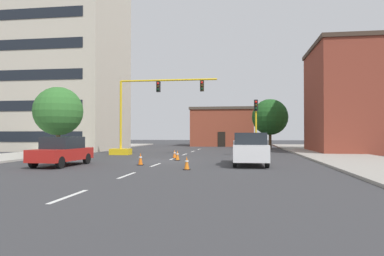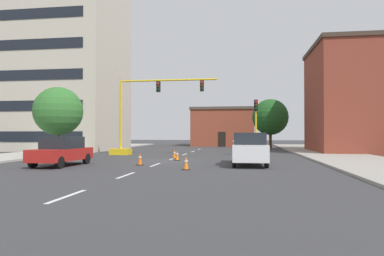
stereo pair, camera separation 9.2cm
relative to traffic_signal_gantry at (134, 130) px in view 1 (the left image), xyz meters
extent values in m
plane|color=#38383A|center=(4.45, -6.71, -2.28)|extent=(160.00, 160.00, 0.00)
cube|color=#B2ADA3|center=(-8.79, 1.29, -2.21)|extent=(6.00, 56.00, 0.14)
cube|color=#9E998E|center=(17.70, 1.29, -2.21)|extent=(6.00, 56.00, 0.14)
cube|color=silver|center=(4.45, -20.71, -2.28)|extent=(0.16, 2.40, 0.01)
cube|color=silver|center=(4.45, -15.21, -2.28)|extent=(0.16, 2.40, 0.01)
cube|color=silver|center=(4.45, -9.71, -2.28)|extent=(0.16, 2.40, 0.01)
cube|color=silver|center=(4.45, -4.21, -2.28)|extent=(0.16, 2.40, 0.01)
cube|color=silver|center=(4.45, 1.29, -2.28)|extent=(0.16, 2.40, 0.01)
cube|color=silver|center=(4.45, 6.79, -2.28)|extent=(0.16, 2.40, 0.01)
cube|color=silver|center=(4.45, 12.29, -2.28)|extent=(0.16, 2.40, 0.01)
cube|color=beige|center=(-12.68, 8.81, 9.05)|extent=(15.19, 11.54, 22.67)
cube|color=black|center=(-12.68, 3.01, -0.66)|extent=(12.45, 0.06, 1.10)
cube|color=black|center=(-12.68, 3.01, 2.57)|extent=(12.45, 0.06, 1.10)
cube|color=black|center=(-12.68, 3.01, 5.81)|extent=(12.45, 0.06, 1.10)
cube|color=black|center=(-12.68, 3.01, 9.05)|extent=(12.45, 0.06, 1.10)
cube|color=black|center=(-12.68, 3.01, 12.29)|extent=(12.45, 0.06, 1.10)
cube|color=brown|center=(6.74, 25.35, 0.48)|extent=(9.42, 9.16, 5.52)
cube|color=#4C4238|center=(6.74, 25.35, 3.44)|extent=(9.72, 9.46, 0.40)
cube|color=black|center=(6.74, 20.74, -1.18)|extent=(1.10, 0.06, 2.20)
cube|color=brown|center=(22.67, 6.79, 2.99)|extent=(11.39, 10.15, 10.56)
cube|color=#3D2D23|center=(22.67, 6.79, 8.47)|extent=(11.69, 10.45, 0.40)
cube|color=yellow|center=(-1.28, 0.00, -2.01)|extent=(1.80, 1.20, 0.55)
cylinder|color=yellow|center=(-1.28, 0.00, 1.37)|extent=(0.20, 0.20, 6.20)
cylinder|color=yellow|center=(3.14, 0.00, 4.47)|extent=(8.83, 0.16, 0.16)
cube|color=black|center=(2.25, 0.00, 3.89)|extent=(0.32, 0.36, 0.95)
sphere|color=red|center=(2.25, -0.19, 4.17)|extent=(0.20, 0.20, 0.20)
sphere|color=#38280A|center=(2.25, -0.19, 3.89)|extent=(0.20, 0.20, 0.20)
sphere|color=black|center=(2.25, -0.19, 3.61)|extent=(0.20, 0.20, 0.20)
cube|color=black|center=(6.23, 0.00, 3.89)|extent=(0.32, 0.36, 0.95)
sphere|color=red|center=(6.23, -0.19, 4.17)|extent=(0.20, 0.20, 0.20)
sphere|color=#38280A|center=(6.23, -0.19, 3.89)|extent=(0.20, 0.20, 0.20)
sphere|color=black|center=(6.23, -0.19, 3.61)|extent=(0.20, 0.20, 0.20)
cylinder|color=yellow|center=(10.91, -0.77, 0.12)|extent=(0.14, 0.14, 4.80)
cube|color=black|center=(10.91, -0.77, 2.04)|extent=(0.32, 0.36, 0.95)
sphere|color=red|center=(10.91, -0.96, 2.32)|extent=(0.20, 0.20, 0.20)
sphere|color=#38280A|center=(10.91, -0.96, 2.04)|extent=(0.20, 0.20, 0.20)
sphere|color=black|center=(10.91, -0.96, 1.76)|extent=(0.20, 0.20, 0.20)
cylinder|color=brown|center=(-5.06, -4.25, -1.14)|extent=(0.36, 0.36, 2.29)
sphere|color=#33702D|center=(-5.06, -4.25, 1.48)|extent=(3.93, 3.93, 3.93)
cylinder|color=#4C3823|center=(13.25, 14.44, -1.12)|extent=(0.36, 0.36, 2.33)
sphere|color=#1E511E|center=(13.25, 14.44, 1.75)|extent=(4.55, 4.55, 4.55)
cube|color=white|center=(10.20, -8.92, -1.47)|extent=(2.11, 5.44, 0.95)
cube|color=#1E2328|center=(10.22, -9.82, -0.64)|extent=(1.87, 1.84, 0.70)
cube|color=white|center=(10.18, -7.74, -0.91)|extent=(2.05, 2.85, 0.16)
cylinder|color=black|center=(11.13, -10.74, -1.94)|extent=(0.23, 0.68, 0.68)
cylinder|color=black|center=(9.33, -10.78, -1.94)|extent=(0.23, 0.68, 0.68)
cylinder|color=black|center=(11.06, -7.07, -1.94)|extent=(0.23, 0.68, 0.68)
cylinder|color=black|center=(9.26, -7.11, -1.94)|extent=(0.23, 0.68, 0.68)
cube|color=#B21E19|center=(-0.95, -11.19, -1.59)|extent=(2.05, 4.58, 0.70)
cube|color=#1E2328|center=(-0.95, -11.09, -0.89)|extent=(1.80, 2.37, 0.70)
cylinder|color=black|center=(-1.71, -9.63, -1.94)|extent=(0.25, 0.69, 0.68)
cylinder|color=black|center=(-0.06, -9.70, -1.94)|extent=(0.25, 0.69, 0.68)
cylinder|color=black|center=(-1.85, -12.68, -1.94)|extent=(0.25, 0.69, 0.68)
cylinder|color=black|center=(-0.20, -12.76, -1.94)|extent=(0.25, 0.69, 0.68)
cube|color=black|center=(4.51, -3.93, -2.26)|extent=(0.36, 0.36, 0.04)
cone|color=orange|center=(4.51, -3.93, -1.92)|extent=(0.28, 0.28, 0.64)
cylinder|color=white|center=(4.51, -3.93, -1.85)|extent=(0.19, 0.19, 0.08)
cube|color=black|center=(5.13, -6.04, -2.26)|extent=(0.36, 0.36, 0.04)
cone|color=orange|center=(5.13, -6.04, -1.90)|extent=(0.28, 0.28, 0.70)
cylinder|color=white|center=(5.13, -6.04, -1.81)|extent=(0.19, 0.19, 0.08)
cube|color=black|center=(3.58, -10.07, -2.26)|extent=(0.36, 0.36, 0.04)
cone|color=orange|center=(3.58, -10.07, -1.88)|extent=(0.28, 0.28, 0.73)
cylinder|color=white|center=(3.58, -10.07, -1.79)|extent=(0.19, 0.19, 0.08)
cube|color=black|center=(6.82, -12.38, -2.26)|extent=(0.36, 0.36, 0.04)
cone|color=orange|center=(6.82, -12.38, -1.90)|extent=(0.28, 0.28, 0.69)
cylinder|color=white|center=(6.82, -12.38, -1.81)|extent=(0.19, 0.19, 0.08)
camera|label=1|loc=(9.75, -30.90, -0.35)|focal=32.84mm
camera|label=2|loc=(9.84, -30.89, -0.35)|focal=32.84mm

